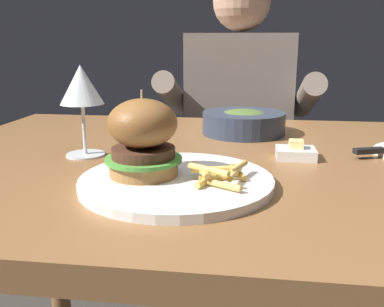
% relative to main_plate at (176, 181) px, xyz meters
% --- Properties ---
extents(dining_table, '(1.12, 0.85, 0.74)m').
position_rel_main_plate_xyz_m(dining_table, '(0.02, 0.18, -0.10)').
color(dining_table, brown).
rests_on(dining_table, ground).
extents(main_plate, '(0.30, 0.30, 0.01)m').
position_rel_main_plate_xyz_m(main_plate, '(0.00, 0.00, 0.00)').
color(main_plate, white).
rests_on(main_plate, dining_table).
extents(burger_sandwich, '(0.12, 0.12, 0.13)m').
position_rel_main_plate_xyz_m(burger_sandwich, '(-0.05, 0.01, 0.07)').
color(burger_sandwich, '#9E6B38').
rests_on(burger_sandwich, main_plate).
extents(fries_pile, '(0.09, 0.12, 0.03)m').
position_rel_main_plate_xyz_m(fries_pile, '(0.07, -0.01, 0.02)').
color(fries_pile, gold).
rests_on(fries_pile, main_plate).
extents(wine_glass, '(0.08, 0.08, 0.17)m').
position_rel_main_plate_xyz_m(wine_glass, '(-0.20, 0.15, 0.12)').
color(wine_glass, silver).
rests_on(wine_glass, dining_table).
extents(butter_dish, '(0.07, 0.06, 0.04)m').
position_rel_main_plate_xyz_m(butter_dish, '(0.20, 0.19, 0.00)').
color(butter_dish, white).
rests_on(butter_dish, dining_table).
extents(soup_bowl, '(0.20, 0.20, 0.06)m').
position_rel_main_plate_xyz_m(soup_bowl, '(0.09, 0.40, 0.02)').
color(soup_bowl, '#2D384C').
rests_on(soup_bowl, dining_table).
extents(diner_person, '(0.51, 0.36, 1.18)m').
position_rel_main_plate_xyz_m(diner_person, '(0.07, 0.88, -0.18)').
color(diner_person, '#282833').
rests_on(diner_person, ground).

